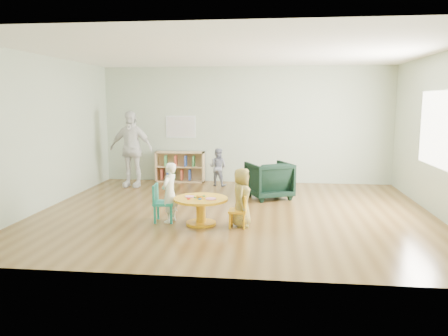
% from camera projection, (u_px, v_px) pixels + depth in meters
% --- Properties ---
extents(room, '(7.10, 7.00, 2.80)m').
position_uv_depth(room, '(235.00, 106.00, 7.58)').
color(room, brown).
rests_on(room, ground).
extents(activity_table, '(0.87, 0.87, 0.48)m').
position_uv_depth(activity_table, '(201.00, 206.00, 7.02)').
color(activity_table, orange).
rests_on(activity_table, ground).
extents(kid_chair_left, '(0.35, 0.35, 0.62)m').
position_uv_depth(kid_chair_left, '(161.00, 202.00, 7.18)').
color(kid_chair_left, '#1A8F7B').
rests_on(kid_chair_left, ground).
extents(kid_chair_right, '(0.30, 0.30, 0.52)m').
position_uv_depth(kid_chair_right, '(240.00, 210.00, 6.85)').
color(kid_chair_right, orange).
rests_on(kid_chair_right, ground).
extents(bookshelf, '(1.20, 0.30, 0.75)m').
position_uv_depth(bookshelf, '(180.00, 167.00, 10.80)').
color(bookshelf, tan).
rests_on(bookshelf, ground).
extents(alphabet_poster, '(0.74, 0.01, 0.54)m').
position_uv_depth(alphabet_poster, '(181.00, 127.00, 10.78)').
color(alphabet_poster, white).
rests_on(alphabet_poster, ground).
extents(armchair, '(1.08, 1.09, 0.75)m').
position_uv_depth(armchair, '(269.00, 180.00, 8.93)').
color(armchair, black).
rests_on(armchair, ground).
extents(child_left, '(0.32, 0.41, 0.99)m').
position_uv_depth(child_left, '(170.00, 193.00, 7.14)').
color(child_left, white).
rests_on(child_left, ground).
extents(child_right, '(0.31, 0.46, 0.94)m').
position_uv_depth(child_right, '(242.00, 197.00, 6.90)').
color(child_right, yellow).
rests_on(child_right, ground).
extents(toddler, '(0.50, 0.44, 0.89)m').
position_uv_depth(toddler, '(218.00, 167.00, 10.24)').
color(toddler, '#1A2242').
rests_on(toddler, ground).
extents(adult_caretaker, '(1.06, 0.52, 1.76)m').
position_uv_depth(adult_caretaker, '(131.00, 149.00, 10.09)').
color(adult_caretaker, white).
rests_on(adult_caretaker, ground).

